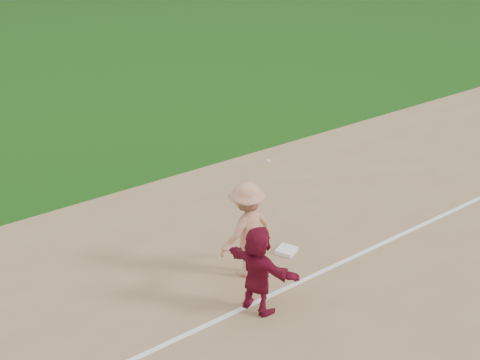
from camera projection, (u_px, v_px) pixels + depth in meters
ground at (283, 261)px, 12.50m from camera, size 160.00×160.00×0.00m
foul_line at (310, 277)px, 11.91m from camera, size 60.00×0.10×0.01m
first_base at (287, 251)px, 12.75m from camera, size 0.51×0.51×0.09m
base_runner at (258, 270)px, 10.64m from camera, size 0.82×1.64×1.69m
first_base_play at (247, 230)px, 11.66m from camera, size 1.34×0.86×2.30m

